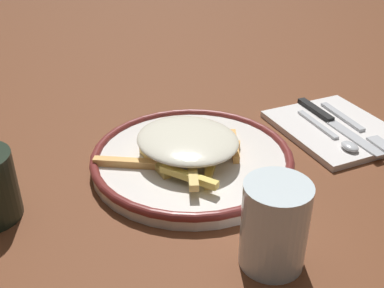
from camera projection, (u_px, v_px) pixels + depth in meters
ground_plane at (192, 166)px, 0.70m from camera, size 2.60×2.60×0.00m
plate at (192, 159)px, 0.69m from camera, size 0.30×0.30×0.02m
fries_heap at (189, 144)px, 0.67m from camera, size 0.23×0.21×0.04m
napkin at (336, 129)px, 0.79m from camera, size 0.17×0.20×0.01m
fork at (355, 125)px, 0.78m from camera, size 0.03×0.18×0.01m
knife at (330, 120)px, 0.80m from camera, size 0.02×0.21×0.01m
spoon at (336, 137)px, 0.74m from camera, size 0.02×0.15×0.01m
water_glass at (273, 225)px, 0.50m from camera, size 0.07×0.07×0.10m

